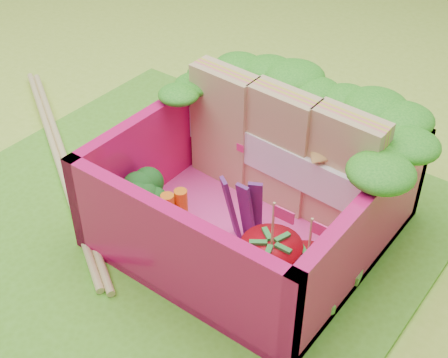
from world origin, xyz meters
TOP-DOWN VIEW (x-y plane):
  - ground at (0.00, 0.00)m, footprint 14.00×14.00m
  - placemat at (0.00, 0.00)m, footprint 2.60×2.60m
  - bento_floor at (0.37, 0.26)m, footprint 1.30×1.30m
  - bento_box at (0.37, 0.26)m, footprint 1.30×1.30m
  - lettuce_ruffle at (0.37, 0.71)m, footprint 1.43×0.77m
  - sandwich_stack at (0.37, 0.51)m, footprint 1.22×0.24m
  - broccoli at (-0.06, -0.07)m, footprint 0.32×0.32m
  - carrot_sticks at (0.08, -0.02)m, footprint 0.09×0.14m
  - purple_wedges at (0.41, 0.14)m, footprint 0.17×0.12m
  - strawberry_left at (0.70, -0.07)m, footprint 0.28×0.28m
  - strawberry_right at (0.87, -0.03)m, footprint 0.25×0.25m
  - snap_peas at (0.76, 0.04)m, footprint 0.64×0.46m
  - chopsticks at (-0.90, 0.05)m, footprint 2.06×1.24m

SIDE VIEW (x-z plane):
  - ground at x=0.00m, z-range 0.00..0.00m
  - placemat at x=0.00m, z-range 0.00..0.03m
  - chopsticks at x=-0.90m, z-range 0.03..0.07m
  - bento_floor at x=0.37m, z-range 0.03..0.08m
  - snap_peas at x=0.76m, z-range 0.08..0.13m
  - carrot_sticks at x=0.08m, z-range 0.08..0.32m
  - strawberry_right at x=0.87m, z-range -0.03..0.46m
  - strawberry_left at x=0.70m, z-range -0.03..0.49m
  - broccoli at x=-0.06m, z-range 0.13..0.37m
  - purple_wedges at x=0.41m, z-range 0.08..0.46m
  - bento_box at x=0.37m, z-range 0.03..0.58m
  - sandwich_stack at x=0.37m, z-range 0.07..0.74m
  - lettuce_ruffle at x=0.37m, z-range 0.58..0.69m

